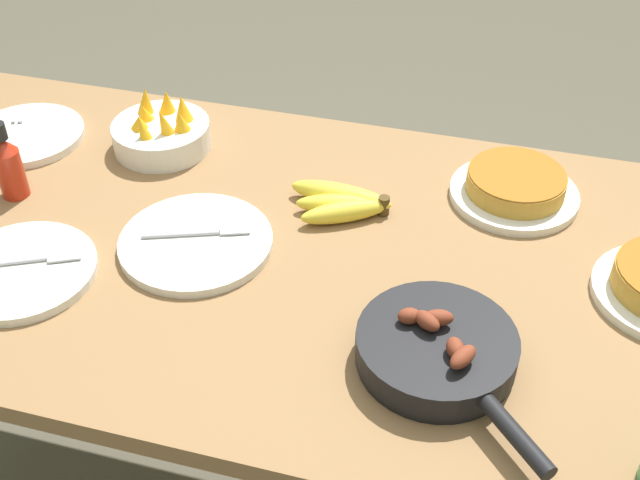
{
  "coord_description": "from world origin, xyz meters",
  "views": [
    {
      "loc": [
        0.27,
        -0.97,
        1.64
      ],
      "look_at": [
        0.0,
        0.0,
        0.81
      ],
      "focal_mm": 45.0,
      "sensor_mm": 36.0,
      "label": 1
    }
  ],
  "objects_px": {
    "hot_sauce_bottle": "(8,165)",
    "skillet": "(438,350)",
    "empty_plate_far_right": "(196,242)",
    "banana_bunch": "(342,202)",
    "empty_plate_far_left": "(26,135)",
    "frittata_plate_side": "(515,187)",
    "fruit_bowl_mango": "(162,131)",
    "empty_plate_near_front": "(22,271)"
  },
  "relations": [
    {
      "from": "hot_sauce_bottle",
      "to": "skillet",
      "type": "bearing_deg",
      "value": -14.4
    },
    {
      "from": "empty_plate_far_right",
      "to": "hot_sauce_bottle",
      "type": "relative_size",
      "value": 1.74
    },
    {
      "from": "skillet",
      "to": "banana_bunch",
      "type": "bearing_deg",
      "value": 171.96
    },
    {
      "from": "skillet",
      "to": "hot_sauce_bottle",
      "type": "distance_m",
      "value": 0.83
    },
    {
      "from": "empty_plate_far_left",
      "to": "frittata_plate_side",
      "type": "bearing_deg",
      "value": 3.25
    },
    {
      "from": "empty_plate_far_right",
      "to": "hot_sauce_bottle",
      "type": "height_order",
      "value": "hot_sauce_bottle"
    },
    {
      "from": "skillet",
      "to": "fruit_bowl_mango",
      "type": "height_order",
      "value": "fruit_bowl_mango"
    },
    {
      "from": "banana_bunch",
      "to": "hot_sauce_bottle",
      "type": "distance_m",
      "value": 0.59
    },
    {
      "from": "empty_plate_near_front",
      "to": "empty_plate_far_right",
      "type": "height_order",
      "value": "same"
    },
    {
      "from": "skillet",
      "to": "hot_sauce_bottle",
      "type": "bearing_deg",
      "value": -147.24
    },
    {
      "from": "frittata_plate_side",
      "to": "empty_plate_far_right",
      "type": "bearing_deg",
      "value": -150.99
    },
    {
      "from": "empty_plate_near_front",
      "to": "frittata_plate_side",
      "type": "bearing_deg",
      "value": 29.38
    },
    {
      "from": "skillet",
      "to": "frittata_plate_side",
      "type": "height_order",
      "value": "skillet"
    },
    {
      "from": "banana_bunch",
      "to": "empty_plate_far_left",
      "type": "height_order",
      "value": "banana_bunch"
    },
    {
      "from": "empty_plate_far_right",
      "to": "fruit_bowl_mango",
      "type": "distance_m",
      "value": 0.32
    },
    {
      "from": "skillet",
      "to": "fruit_bowl_mango",
      "type": "relative_size",
      "value": 1.58
    },
    {
      "from": "fruit_bowl_mango",
      "to": "hot_sauce_bottle",
      "type": "distance_m",
      "value": 0.29
    },
    {
      "from": "banana_bunch",
      "to": "skillet",
      "type": "relative_size",
      "value": 0.65
    },
    {
      "from": "banana_bunch",
      "to": "hot_sauce_bottle",
      "type": "height_order",
      "value": "hot_sauce_bottle"
    },
    {
      "from": "empty_plate_near_front",
      "to": "empty_plate_far_left",
      "type": "distance_m",
      "value": 0.42
    },
    {
      "from": "fruit_bowl_mango",
      "to": "empty_plate_near_front",
      "type": "bearing_deg",
      "value": -98.87
    },
    {
      "from": "hot_sauce_bottle",
      "to": "fruit_bowl_mango",
      "type": "bearing_deg",
      "value": 48.46
    },
    {
      "from": "frittata_plate_side",
      "to": "empty_plate_far_left",
      "type": "bearing_deg",
      "value": -176.75
    },
    {
      "from": "frittata_plate_side",
      "to": "banana_bunch",
      "type": "bearing_deg",
      "value": -157.41
    },
    {
      "from": "skillet",
      "to": "empty_plate_far_left",
      "type": "bearing_deg",
      "value": -155.99
    },
    {
      "from": "empty_plate_far_left",
      "to": "fruit_bowl_mango",
      "type": "xyz_separation_m",
      "value": [
        0.28,
        0.05,
        0.03
      ]
    },
    {
      "from": "skillet",
      "to": "hot_sauce_bottle",
      "type": "relative_size",
      "value": 2.01
    },
    {
      "from": "empty_plate_far_right",
      "to": "fruit_bowl_mango",
      "type": "xyz_separation_m",
      "value": [
        -0.18,
        0.27,
        0.03
      ]
    },
    {
      "from": "skillet",
      "to": "empty_plate_near_front",
      "type": "height_order",
      "value": "skillet"
    },
    {
      "from": "banana_bunch",
      "to": "empty_plate_far_right",
      "type": "distance_m",
      "value": 0.26
    },
    {
      "from": "banana_bunch",
      "to": "empty_plate_near_front",
      "type": "distance_m",
      "value": 0.54
    },
    {
      "from": "frittata_plate_side",
      "to": "fruit_bowl_mango",
      "type": "relative_size",
      "value": 1.22
    },
    {
      "from": "banana_bunch",
      "to": "empty_plate_far_left",
      "type": "relative_size",
      "value": 0.85
    },
    {
      "from": "frittata_plate_side",
      "to": "fruit_bowl_mango",
      "type": "bearing_deg",
      "value": -179.22
    },
    {
      "from": "empty_plate_far_left",
      "to": "hot_sauce_bottle",
      "type": "relative_size",
      "value": 1.54
    },
    {
      "from": "skillet",
      "to": "hot_sauce_bottle",
      "type": "xyz_separation_m",
      "value": [
        -0.8,
        0.21,
        0.04
      ]
    },
    {
      "from": "frittata_plate_side",
      "to": "fruit_bowl_mango",
      "type": "height_order",
      "value": "fruit_bowl_mango"
    },
    {
      "from": "fruit_bowl_mango",
      "to": "frittata_plate_side",
      "type": "bearing_deg",
      "value": 0.78
    },
    {
      "from": "frittata_plate_side",
      "to": "empty_plate_far_left",
      "type": "xyz_separation_m",
      "value": [
        -0.96,
        -0.05,
        -0.02
      ]
    },
    {
      "from": "banana_bunch",
      "to": "empty_plate_far_right",
      "type": "height_order",
      "value": "banana_bunch"
    },
    {
      "from": "skillet",
      "to": "empty_plate_far_right",
      "type": "bearing_deg",
      "value": -152.6
    },
    {
      "from": "empty_plate_far_left",
      "to": "hot_sauce_bottle",
      "type": "distance_m",
      "value": 0.2
    }
  ]
}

